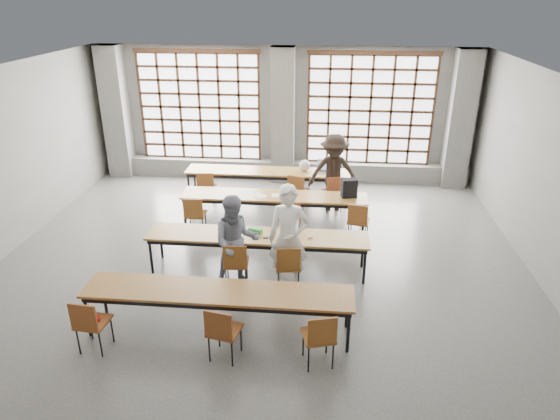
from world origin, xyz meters
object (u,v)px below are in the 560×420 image
object	(u,v)px
chair_back_right	(334,190)
student_male	(289,238)
chair_back_mid	(298,188)
laptop_back	(324,169)
backpack	(349,188)
desk_row_b	(274,198)
chair_near_right	(320,334)
chair_near_mid	(222,328)
desk_row_d	(218,294)
chair_mid_left	(195,212)
chair_front_right	(288,263)
chair_front_left	(236,261)
student_back	(334,173)
phone	(267,237)
red_pouch	(93,319)
mouse	(310,237)
student_female	(236,242)
laptop_front	(288,230)
chair_back_left	(206,185)
desk_row_c	(258,238)
green_box	(255,231)
plastic_bag	(305,166)
chair_mid_centre	(290,216)
chair_mid_right	(358,219)
chair_near_left	(89,320)
desk_row_a	(268,173)

from	to	relation	value
chair_back_right	student_male	xyz separation A→B (m)	(-0.78, -3.36, 0.41)
chair_back_mid	laptop_back	distance (m)	0.97
backpack	chair_back_right	bearing A→B (deg)	95.73
desk_row_b	chair_near_right	size ratio (longest dim) A/B	4.55
chair_back_right	chair_near_mid	size ratio (longest dim) A/B	1.00
desk_row_d	chair_mid_left	distance (m)	3.37
desk_row_d	chair_back_mid	bearing A→B (deg)	79.46
chair_back_right	chair_near_mid	xyz separation A→B (m)	(-1.53, -5.34, 0.00)
chair_front_right	chair_front_left	bearing A→B (deg)	-179.99
chair_back_mid	chair_front_right	world-z (taller)	same
desk_row_b	chair_mid_left	world-z (taller)	chair_mid_left
student_back	phone	size ratio (longest dim) A/B	13.96
student_male	red_pouch	size ratio (longest dim) A/B	9.45
desk_row_d	mouse	bearing A→B (deg)	55.04
chair_back_right	student_female	xyz separation A→B (m)	(-1.68, -3.36, 0.30)
laptop_front	student_female	bearing A→B (deg)	-144.39
chair_back_left	chair_near_right	xyz separation A→B (m)	(2.81, -5.34, 0.00)
desk_row_c	chair_back_mid	size ratio (longest dim) A/B	4.55
desk_row_d	green_box	xyz separation A→B (m)	(0.28, 1.94, 0.11)
student_back	laptop_front	world-z (taller)	student_back
chair_front_right	green_box	world-z (taller)	chair_front_right
chair_back_mid	chair_front_left	world-z (taller)	same
chair_front_left	chair_back_right	bearing A→B (deg)	64.31
desk_row_b	mouse	xyz separation A→B (m)	(0.86, -1.95, 0.08)
student_male	backpack	world-z (taller)	student_male
phone	backpack	distance (m)	2.58
desk_row_c	mouse	size ratio (longest dim) A/B	40.82
desk_row_c	phone	distance (m)	0.22
chair_near_right	chair_mid_left	bearing A→B (deg)	125.47
chair_back_right	student_back	world-z (taller)	student_back
chair_front_right	plastic_bag	world-z (taller)	plastic_bag
desk_row_b	green_box	xyz separation A→B (m)	(-0.14, -1.85, 0.11)
chair_mid_centre	chair_back_mid	bearing A→B (deg)	88.31
chair_front_left	student_female	size ratio (longest dim) A/B	0.53
chair_back_right	chair_front_right	size ratio (longest dim) A/B	1.00
desk_row_b	backpack	xyz separation A→B (m)	(1.60, 0.05, 0.27)
chair_mid_right	student_female	xyz separation A→B (m)	(-2.17, -1.80, 0.30)
chair_mid_right	chair_near_left	xyz separation A→B (m)	(-3.91, -3.79, 0.00)
chair_back_mid	student_female	world-z (taller)	student_female
chair_near_right	student_female	size ratio (longest dim) A/B	0.53
student_male	laptop_front	world-z (taller)	student_male
student_female	mouse	distance (m)	1.34
desk_row_d	chair_near_right	size ratio (longest dim) A/B	4.55
desk_row_d	chair_front_left	xyz separation A→B (m)	(0.04, 1.23, -0.13)
chair_near_right	chair_near_mid	bearing A→B (deg)	-179.95
desk_row_a	chair_front_right	distance (m)	4.20
mouse	student_male	bearing A→B (deg)	-126.10
backpack	plastic_bag	bearing A→B (deg)	109.89
phone	chair_front_right	bearing A→B (deg)	-50.87
student_male	green_box	bearing A→B (deg)	141.23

